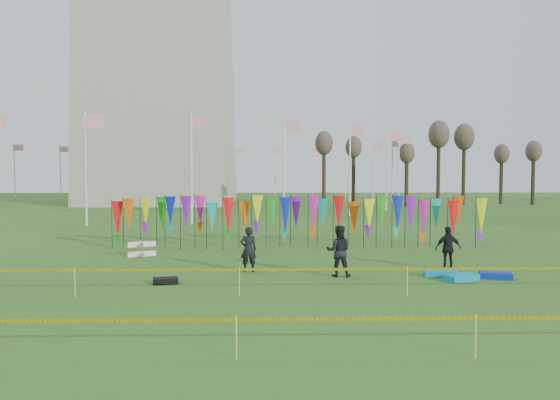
{
  "coord_description": "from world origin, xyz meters",
  "views": [
    {
      "loc": [
        -1.23,
        -18.5,
        3.82
      ],
      "look_at": [
        -0.69,
        6.0,
        2.53
      ],
      "focal_mm": 35.0,
      "sensor_mm": 36.0,
      "label": 1
    }
  ],
  "objects_px": {
    "box_kite": "(142,249)",
    "kite_bag_teal": "(461,278)",
    "person_left": "(248,249)",
    "kite_bag_turquoise": "(441,273)",
    "kite_bag_blue": "(496,275)",
    "person_mid": "(339,251)",
    "person_right": "(448,248)",
    "kite_bag_black": "(166,281)"
  },
  "relations": [
    {
      "from": "box_kite",
      "to": "kite_bag_teal",
      "type": "distance_m",
      "value": 13.61
    },
    {
      "from": "person_left",
      "to": "kite_bag_black",
      "type": "xyz_separation_m",
      "value": [
        -2.75,
        -2.09,
        -0.77
      ]
    },
    {
      "from": "person_left",
      "to": "person_mid",
      "type": "relative_size",
      "value": 0.93
    },
    {
      "from": "person_left",
      "to": "box_kite",
      "type": "bearing_deg",
      "value": -46.44
    },
    {
      "from": "box_kite",
      "to": "person_mid",
      "type": "height_order",
      "value": "person_mid"
    },
    {
      "from": "person_left",
      "to": "person_right",
      "type": "bearing_deg",
      "value": 172.48
    },
    {
      "from": "person_right",
      "to": "kite_bag_turquoise",
      "type": "xyz_separation_m",
      "value": [
        -0.69,
        -1.27,
        -0.73
      ]
    },
    {
      "from": "person_right",
      "to": "kite_bag_blue",
      "type": "xyz_separation_m",
      "value": [
        1.16,
        -1.68,
        -0.74
      ]
    },
    {
      "from": "person_mid",
      "to": "kite_bag_blue",
      "type": "relative_size",
      "value": 1.72
    },
    {
      "from": "person_mid",
      "to": "kite_bag_teal",
      "type": "xyz_separation_m",
      "value": [
        4.19,
        -0.9,
        -0.82
      ]
    },
    {
      "from": "kite_bag_blue",
      "to": "person_left",
      "type": "bearing_deg",
      "value": 170.46
    },
    {
      "from": "box_kite",
      "to": "kite_bag_black",
      "type": "xyz_separation_m",
      "value": [
        2.14,
        -5.85,
        -0.25
      ]
    },
    {
      "from": "person_left",
      "to": "kite_bag_teal",
      "type": "height_order",
      "value": "person_left"
    },
    {
      "from": "person_right",
      "to": "kite_bag_black",
      "type": "relative_size",
      "value": 2.03
    },
    {
      "from": "person_left",
      "to": "kite_bag_teal",
      "type": "distance_m",
      "value": 7.76
    },
    {
      "from": "kite_bag_teal",
      "to": "person_mid",
      "type": "bearing_deg",
      "value": 167.92
    },
    {
      "from": "person_right",
      "to": "kite_bag_black",
      "type": "height_order",
      "value": "person_right"
    },
    {
      "from": "person_mid",
      "to": "kite_bag_turquoise",
      "type": "xyz_separation_m",
      "value": [
        3.71,
        -0.13,
        -0.81
      ]
    },
    {
      "from": "kite_bag_teal",
      "to": "box_kite",
      "type": "bearing_deg",
      "value": 155.65
    },
    {
      "from": "box_kite",
      "to": "person_left",
      "type": "xyz_separation_m",
      "value": [
        4.89,
        -3.76,
        0.52
      ]
    },
    {
      "from": "person_right",
      "to": "kite_bag_black",
      "type": "bearing_deg",
      "value": 12.43
    },
    {
      "from": "kite_bag_turquoise",
      "to": "person_mid",
      "type": "bearing_deg",
      "value": 178.02
    },
    {
      "from": "person_left",
      "to": "kite_bag_blue",
      "type": "distance_m",
      "value": 9.02
    },
    {
      "from": "kite_bag_black",
      "to": "kite_bag_blue",
      "type": "bearing_deg",
      "value": 2.94
    },
    {
      "from": "kite_bag_turquoise",
      "to": "kite_bag_teal",
      "type": "height_order",
      "value": "kite_bag_turquoise"
    },
    {
      "from": "box_kite",
      "to": "person_left",
      "type": "distance_m",
      "value": 6.19
    },
    {
      "from": "person_left",
      "to": "person_mid",
      "type": "distance_m",
      "value": 3.45
    },
    {
      "from": "kite_bag_black",
      "to": "person_mid",
      "type": "bearing_deg",
      "value": 10.59
    },
    {
      "from": "person_left",
      "to": "person_right",
      "type": "xyz_separation_m",
      "value": [
        7.71,
        0.18,
        -0.01
      ]
    },
    {
      "from": "kite_bag_teal",
      "to": "kite_bag_blue",
      "type": "bearing_deg",
      "value": 14.77
    },
    {
      "from": "kite_bag_turquoise",
      "to": "kite_bag_teal",
      "type": "bearing_deg",
      "value": -57.88
    },
    {
      "from": "person_left",
      "to": "kite_bag_blue",
      "type": "relative_size",
      "value": 1.59
    },
    {
      "from": "person_left",
      "to": "person_right",
      "type": "relative_size",
      "value": 1.01
    },
    {
      "from": "kite_bag_blue",
      "to": "kite_bag_turquoise",
      "type": "bearing_deg",
      "value": 167.48
    },
    {
      "from": "box_kite",
      "to": "kite_bag_blue",
      "type": "bearing_deg",
      "value": -20.89
    },
    {
      "from": "box_kite",
      "to": "kite_bag_teal",
      "type": "relative_size",
      "value": 0.58
    },
    {
      "from": "box_kite",
      "to": "kite_bag_teal",
      "type": "bearing_deg",
      "value": -24.35
    },
    {
      "from": "box_kite",
      "to": "kite_bag_black",
      "type": "distance_m",
      "value": 6.23
    },
    {
      "from": "person_right",
      "to": "kite_bag_teal",
      "type": "distance_m",
      "value": 2.17
    },
    {
      "from": "kite_bag_turquoise",
      "to": "box_kite",
      "type": "bearing_deg",
      "value": 157.88
    },
    {
      "from": "box_kite",
      "to": "person_right",
      "type": "xyz_separation_m",
      "value": [
        12.6,
        -3.58,
        0.5
      ]
    },
    {
      "from": "kite_bag_blue",
      "to": "person_right",
      "type": "bearing_deg",
      "value": 124.6
    }
  ]
}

